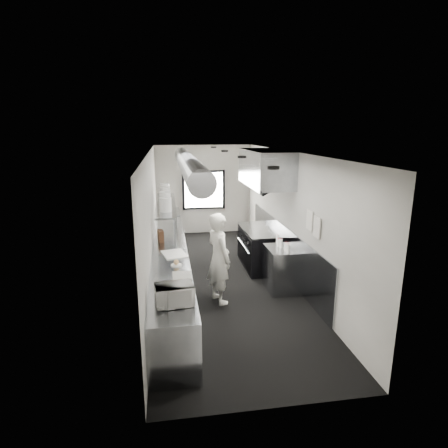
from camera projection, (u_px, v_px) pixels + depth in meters
name	position (u px, v px, depth m)	size (l,w,h in m)	color
floor	(223.00, 279.00, 8.27)	(3.00, 8.00, 0.01)	black
ceiling	(223.00, 152.00, 7.58)	(3.00, 8.00, 0.01)	silver
wall_back	(204.00, 190.00, 11.76)	(3.00, 0.02, 2.80)	#B7B4AD
wall_front	(277.00, 301.00, 4.10)	(3.00, 0.02, 2.80)	#B7B4AD
wall_left	(152.00, 221.00, 7.70)	(0.02, 8.00, 2.80)	#B7B4AD
wall_right	(290.00, 216.00, 8.15)	(0.02, 8.00, 2.80)	#B7B4AD
wall_cladding	(283.00, 249.00, 8.65)	(0.03, 5.50, 1.10)	gray
hvac_duct	(188.00, 163.00, 7.92)	(0.40, 0.40, 6.40)	gray
service_window	(204.00, 190.00, 11.72)	(1.36, 0.05, 1.25)	white
exhaust_hood	(265.00, 168.00, 8.52)	(0.81, 2.20, 0.88)	gray
prep_counter	(170.00, 272.00, 7.51)	(0.70, 6.00, 0.90)	gray
pass_shelf	(166.00, 205.00, 8.67)	(0.45, 3.00, 0.68)	gray
range	(261.00, 248.00, 8.98)	(0.88, 1.60, 0.94)	black
bottle_station	(283.00, 269.00, 7.66)	(0.65, 0.80, 0.90)	gray
far_work_table	(168.00, 226.00, 11.05)	(0.70, 1.20, 0.90)	gray
notice_sheet_a	(310.00, 220.00, 6.95)	(0.02, 0.28, 0.38)	silver
notice_sheet_b	(317.00, 227.00, 6.63)	(0.02, 0.28, 0.38)	silver
line_cook	(219.00, 258.00, 7.02)	(0.64, 0.42, 1.76)	silver
microwave	(174.00, 295.00, 5.09)	(0.48, 0.36, 0.29)	white
deli_tub_a	(164.00, 288.00, 5.52)	(0.14, 0.14, 0.10)	#AFB9AA
deli_tub_b	(165.00, 291.00, 5.42)	(0.13, 0.13, 0.10)	#AFB9AA
newspaper	(182.00, 276.00, 6.12)	(0.32, 0.40, 0.01)	silver
small_plate	(176.00, 265.00, 6.59)	(0.20, 0.20, 0.02)	white
pastry	(176.00, 262.00, 6.57)	(0.09, 0.09, 0.09)	tan
cutting_board	(174.00, 254.00, 7.18)	(0.42, 0.56, 0.02)	white
knife_block	(161.00, 236.00, 7.99)	(0.10, 0.23, 0.25)	brown
plate_stack_a	(166.00, 205.00, 7.79)	(0.25, 0.25, 0.30)	white
plate_stack_b	(165.00, 199.00, 8.33)	(0.25, 0.25, 0.33)	white
plate_stack_c	(165.00, 194.00, 8.90)	(0.24, 0.24, 0.34)	white
plate_stack_d	(165.00, 190.00, 9.41)	(0.23, 0.23, 0.36)	white
squeeze_bottle_a	(288.00, 249.00, 7.23)	(0.06, 0.06, 0.19)	white
squeeze_bottle_b	(286.00, 247.00, 7.36)	(0.06, 0.06, 0.17)	white
squeeze_bottle_c	(281.00, 243.00, 7.55)	(0.06, 0.06, 0.19)	white
squeeze_bottle_d	(278.00, 243.00, 7.65)	(0.05, 0.05, 0.16)	white
squeeze_bottle_e	(277.00, 239.00, 7.86)	(0.06, 0.06, 0.18)	white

